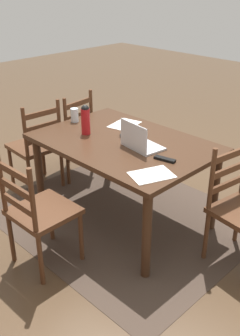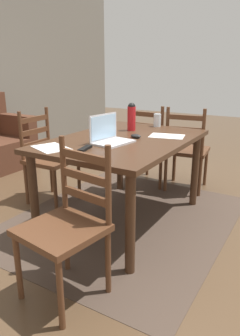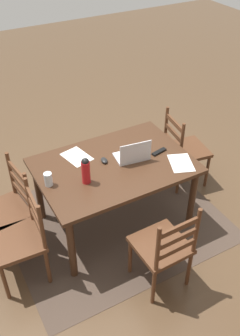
{
  "view_description": "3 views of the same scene",
  "coord_description": "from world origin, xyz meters",
  "px_view_note": "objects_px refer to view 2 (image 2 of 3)",
  "views": [
    {
      "loc": [
        -2.16,
        2.19,
        2.06
      ],
      "look_at": [
        0.05,
        -0.01,
        0.49
      ],
      "focal_mm": 42.15,
      "sensor_mm": 36.0,
      "label": 1
    },
    {
      "loc": [
        -2.34,
        -1.36,
        1.36
      ],
      "look_at": [
        -0.06,
        0.0,
        0.52
      ],
      "focal_mm": 34.4,
      "sensor_mm": 36.0,
      "label": 2
    },
    {
      "loc": [
        1.36,
        2.58,
        2.96
      ],
      "look_at": [
        -0.1,
        -0.06,
        0.64
      ],
      "focal_mm": 40.38,
      "sensor_mm": 36.0,
      "label": 3
    }
  ],
  "objects_px": {
    "chair_right_near": "(187,150)",
    "dining_table": "(124,149)",
    "chair_right_far": "(153,146)",
    "tv_remote": "(85,148)",
    "chair_left_near": "(67,226)",
    "chair_far_head": "(49,158)",
    "computer_mouse": "(136,136)",
    "laptop": "(109,136)",
    "drinking_glass": "(157,120)",
    "water_bottle": "(132,116)"
  },
  "relations": [
    {
      "from": "drinking_glass",
      "to": "computer_mouse",
      "type": "height_order",
      "value": "drinking_glass"
    },
    {
      "from": "chair_right_near",
      "to": "chair_far_head",
      "type": "height_order",
      "value": "same"
    },
    {
      "from": "chair_right_near",
      "to": "chair_right_far",
      "type": "height_order",
      "value": "same"
    },
    {
      "from": "water_bottle",
      "to": "drinking_glass",
      "type": "height_order",
      "value": "water_bottle"
    },
    {
      "from": "laptop",
      "to": "chair_left_near",
      "type": "bearing_deg",
      "value": -164.22
    },
    {
      "from": "computer_mouse",
      "to": "tv_remote",
      "type": "distance_m",
      "value": 0.57
    },
    {
      "from": "dining_table",
      "to": "chair_right_far",
      "type": "xyz_separation_m",
      "value": [
        1.03,
        0.21,
        -0.21
      ]
    },
    {
      "from": "tv_remote",
      "to": "chair_left_near",
      "type": "bearing_deg",
      "value": 103.72
    },
    {
      "from": "chair_left_near",
      "to": "chair_right_far",
      "type": "bearing_deg",
      "value": 11.51
    },
    {
      "from": "chair_right_near",
      "to": "computer_mouse",
      "type": "bearing_deg",
      "value": 172.19
    },
    {
      "from": "dining_table",
      "to": "chair_right_near",
      "type": "distance_m",
      "value": 1.08
    },
    {
      "from": "dining_table",
      "to": "drinking_glass",
      "type": "relative_size",
      "value": 11.49
    },
    {
      "from": "water_bottle",
      "to": "computer_mouse",
      "type": "distance_m",
      "value": 0.36
    },
    {
      "from": "chair_far_head",
      "to": "computer_mouse",
      "type": "relative_size",
      "value": 9.5
    },
    {
      "from": "laptop",
      "to": "drinking_glass",
      "type": "height_order",
      "value": "laptop"
    },
    {
      "from": "chair_right_near",
      "to": "water_bottle",
      "type": "relative_size",
      "value": 3.62
    },
    {
      "from": "chair_right_near",
      "to": "computer_mouse",
      "type": "height_order",
      "value": "chair_right_near"
    },
    {
      "from": "chair_left_near",
      "to": "computer_mouse",
      "type": "distance_m",
      "value": 1.15
    },
    {
      "from": "drinking_glass",
      "to": "tv_remote",
      "type": "relative_size",
      "value": 0.76
    },
    {
      "from": "dining_table",
      "to": "tv_remote",
      "type": "relative_size",
      "value": 8.76
    },
    {
      "from": "chair_far_head",
      "to": "chair_left_near",
      "type": "bearing_deg",
      "value": -133.2
    },
    {
      "from": "chair_right_near",
      "to": "laptop",
      "type": "relative_size",
      "value": 2.74
    },
    {
      "from": "dining_table",
      "to": "chair_left_near",
      "type": "relative_size",
      "value": 1.57
    },
    {
      "from": "chair_left_near",
      "to": "drinking_glass",
      "type": "height_order",
      "value": "chair_left_near"
    },
    {
      "from": "dining_table",
      "to": "chair_far_head",
      "type": "xyz_separation_m",
      "value": [
        -0.0,
        0.89,
        -0.21
      ]
    },
    {
      "from": "chair_left_near",
      "to": "laptop",
      "type": "xyz_separation_m",
      "value": [
        0.84,
        0.24,
        0.36
      ]
    },
    {
      "from": "dining_table",
      "to": "computer_mouse",
      "type": "xyz_separation_m",
      "value": [
        0.07,
        -0.08,
        0.11
      ]
    },
    {
      "from": "chair_right_far",
      "to": "chair_right_near",
      "type": "bearing_deg",
      "value": -89.96
    },
    {
      "from": "chair_right_near",
      "to": "drinking_glass",
      "type": "distance_m",
      "value": 0.56
    },
    {
      "from": "dining_table",
      "to": "chair_right_near",
      "type": "height_order",
      "value": "chair_right_near"
    },
    {
      "from": "chair_right_near",
      "to": "dining_table",
      "type": "bearing_deg",
      "value": 168.42
    },
    {
      "from": "chair_left_near",
      "to": "laptop",
      "type": "relative_size",
      "value": 2.74
    },
    {
      "from": "chair_far_head",
      "to": "chair_left_near",
      "type": "distance_m",
      "value": 1.51
    },
    {
      "from": "chair_left_near",
      "to": "tv_remote",
      "type": "distance_m",
      "value": 0.68
    },
    {
      "from": "chair_far_head",
      "to": "chair_left_near",
      "type": "height_order",
      "value": "same"
    },
    {
      "from": "chair_right_near",
      "to": "drinking_glass",
      "type": "xyz_separation_m",
      "value": [
        -0.37,
        0.2,
        0.37
      ]
    },
    {
      "from": "dining_table",
      "to": "water_bottle",
      "type": "height_order",
      "value": "water_bottle"
    },
    {
      "from": "drinking_glass",
      "to": "chair_right_far",
      "type": "bearing_deg",
      "value": 30.21
    },
    {
      "from": "chair_left_near",
      "to": "computer_mouse",
      "type": "bearing_deg",
      "value": 6.92
    },
    {
      "from": "dining_table",
      "to": "chair_left_near",
      "type": "bearing_deg",
      "value": -168.39
    },
    {
      "from": "laptop",
      "to": "computer_mouse",
      "type": "xyz_separation_m",
      "value": [
        0.26,
        -0.1,
        -0.04
      ]
    },
    {
      "from": "dining_table",
      "to": "tv_remote",
      "type": "xyz_separation_m",
      "value": [
        -0.49,
        0.05,
        0.1
      ]
    },
    {
      "from": "chair_right_near",
      "to": "water_bottle",
      "type": "height_order",
      "value": "water_bottle"
    },
    {
      "from": "laptop",
      "to": "tv_remote",
      "type": "distance_m",
      "value": 0.29
    },
    {
      "from": "laptop",
      "to": "chair_right_near",
      "type": "bearing_deg",
      "value": -10.81
    },
    {
      "from": "chair_right_far",
      "to": "chair_left_near",
      "type": "bearing_deg",
      "value": -168.49
    },
    {
      "from": "computer_mouse",
      "to": "chair_far_head",
      "type": "bearing_deg",
      "value": 103.43
    },
    {
      "from": "chair_right_far",
      "to": "tv_remote",
      "type": "height_order",
      "value": "chair_right_far"
    },
    {
      "from": "laptop",
      "to": "water_bottle",
      "type": "xyz_separation_m",
      "value": [
        0.55,
        0.09,
        0.08
      ]
    },
    {
      "from": "chair_right_near",
      "to": "computer_mouse",
      "type": "xyz_separation_m",
      "value": [
        -0.97,
        0.13,
        0.32
      ]
    }
  ]
}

